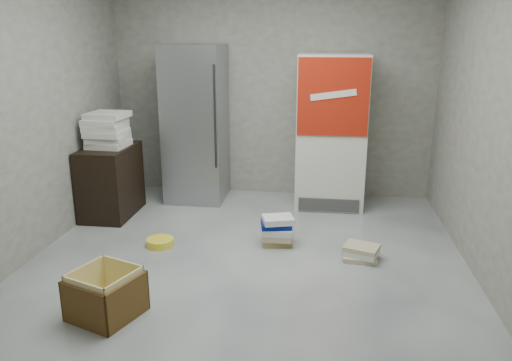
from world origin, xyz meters
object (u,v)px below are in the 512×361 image
object	(u,v)px
coke_cooler	(331,131)
phonebook_stack_main	(277,231)
wood_shelf	(111,181)
cardboard_box	(106,297)
steel_fridge	(196,124)

from	to	relation	value
coke_cooler	phonebook_stack_main	world-z (taller)	coke_cooler
coke_cooler	wood_shelf	size ratio (longest dim) A/B	2.25
coke_cooler	cardboard_box	xyz separation A→B (m)	(-1.64, -2.80, -0.76)
coke_cooler	wood_shelf	bearing A→B (deg)	-163.72
steel_fridge	coke_cooler	xyz separation A→B (m)	(1.65, -0.01, -0.05)
phonebook_stack_main	wood_shelf	bearing A→B (deg)	153.96
coke_cooler	wood_shelf	world-z (taller)	coke_cooler
coke_cooler	wood_shelf	distance (m)	2.63
coke_cooler	cardboard_box	world-z (taller)	coke_cooler
steel_fridge	coke_cooler	bearing A→B (deg)	-0.18
coke_cooler	cardboard_box	size ratio (longest dim) A/B	3.14
coke_cooler	phonebook_stack_main	xyz separation A→B (m)	(-0.51, -1.33, -0.76)
steel_fridge	cardboard_box	distance (m)	2.92
steel_fridge	coke_cooler	distance (m)	1.65
phonebook_stack_main	coke_cooler	bearing A→B (deg)	60.28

